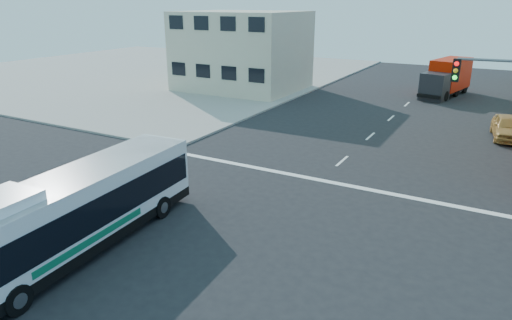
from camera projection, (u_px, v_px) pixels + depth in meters
The scene contains 6 objects.
ground at pixel (222, 266), 16.36m from camera, with size 120.00×120.00×0.00m, color black.
sidewalk_nw at pixel (147, 71), 61.27m from camera, with size 50.00×50.00×0.15m, color #99968E.
building_west at pixel (242, 51), 47.56m from camera, with size 12.06×10.06×8.00m.
transit_bus at pixel (76, 211), 16.88m from camera, with size 3.17×11.44×3.35m.
box_truck at pixel (446, 79), 45.04m from camera, with size 3.93×8.19×3.55m.
parked_car at pixel (508, 127), 31.26m from camera, with size 1.90×4.73×1.61m, color #C38C3F.
Camera 1 is at (7.97, -11.78, 9.01)m, focal length 32.00 mm.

